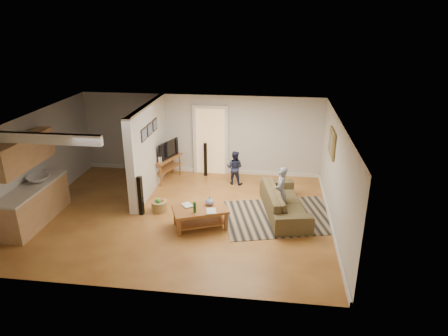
{
  "coord_description": "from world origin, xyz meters",
  "views": [
    {
      "loc": [
        2.24,
        -8.84,
        4.8
      ],
      "look_at": [
        1.02,
        0.6,
        1.1
      ],
      "focal_mm": 32.0,
      "sensor_mm": 36.0,
      "label": 1
    }
  ],
  "objects": [
    {
      "name": "child",
      "position": [
        2.49,
        0.48,
        0.0
      ],
      "size": [
        0.33,
        0.47,
        1.23
      ],
      "primitive_type": "imported",
      "rotation": [
        0.0,
        0.0,
        -1.66
      ],
      "color": "gray",
      "rests_on": "ground"
    },
    {
      "name": "speaker_right",
      "position": [
        0.17,
        2.7,
        0.54
      ],
      "size": [
        0.12,
        0.12,
        1.07
      ],
      "primitive_type": "cube",
      "rotation": [
        0.0,
        0.0,
        0.15
      ],
      "color": "black",
      "rests_on": "ground"
    },
    {
      "name": "toddler",
      "position": [
        1.14,
        2.15,
        0.0
      ],
      "size": [
        0.57,
        0.48,
        1.03
      ],
      "primitive_type": "imported",
      "rotation": [
        0.0,
        0.0,
        2.96
      ],
      "color": "#1D223C",
      "rests_on": "ground"
    },
    {
      "name": "area_rug",
      "position": [
        2.49,
        0.21,
        0.01
      ],
      "size": [
        3.26,
        2.72,
        0.01
      ],
      "primitive_type": "cube",
      "rotation": [
        0.0,
        0.0,
        0.26
      ],
      "color": "black",
      "rests_on": "ground"
    },
    {
      "name": "room_shell",
      "position": [
        -1.07,
        0.43,
        1.46
      ],
      "size": [
        7.54,
        6.02,
        2.52
      ],
      "color": "beige",
      "rests_on": "ground"
    },
    {
      "name": "ground",
      "position": [
        0.0,
        0.0,
        0.0
      ],
      "size": [
        7.5,
        7.5,
        0.0
      ],
      "primitive_type": "plane",
      "color": "brown",
      "rests_on": "ground"
    },
    {
      "name": "toy_basket",
      "position": [
        -0.6,
        0.14,
        0.15
      ],
      "size": [
        0.42,
        0.42,
        0.37
      ],
      "color": "olive",
      "rests_on": "ground"
    },
    {
      "name": "tv_console",
      "position": [
        -0.94,
        2.19,
        0.66
      ],
      "size": [
        0.81,
        1.23,
        0.99
      ],
      "rotation": [
        0.0,
        0.0,
        -0.35
      ],
      "color": "brown",
      "rests_on": "ground"
    },
    {
      "name": "sofa",
      "position": [
        2.6,
        0.39,
        0.0
      ],
      "size": [
        1.35,
        2.47,
        0.68
      ],
      "primitive_type": "imported",
      "rotation": [
        0.0,
        0.0,
        1.77
      ],
      "color": "#4A3D25",
      "rests_on": "ground"
    },
    {
      "name": "coffee_table",
      "position": [
        0.61,
        -0.53,
        0.39
      ],
      "size": [
        1.45,
        1.17,
        0.75
      ],
      "rotation": [
        0.0,
        0.0,
        0.4
      ],
      "color": "brown",
      "rests_on": "ground"
    },
    {
      "name": "speaker_left",
      "position": [
        -1.0,
        -0.11,
        0.52
      ],
      "size": [
        0.13,
        0.13,
        1.04
      ],
      "primitive_type": "cube",
      "rotation": [
        0.0,
        0.0,
        -0.23
      ],
      "color": "black",
      "rests_on": "ground"
    }
  ]
}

